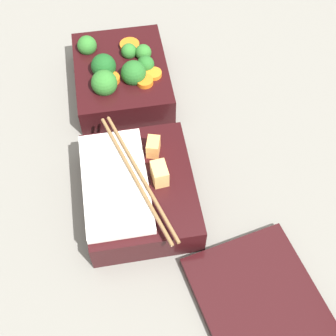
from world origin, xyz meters
TOP-DOWN VIEW (x-y plane):
  - ground_plane at (0.00, 0.00)m, footprint 3.00×3.00m
  - bento_tray_vegetable at (-0.12, 0.00)m, footprint 0.19×0.15m
  - bento_tray_rice at (0.11, 0.00)m, footprint 0.22×0.15m
  - bento_lid at (0.30, 0.14)m, footprint 0.21×0.19m

SIDE VIEW (x-z plane):
  - ground_plane at x=0.00m, z-range 0.00..0.00m
  - bento_lid at x=0.30m, z-range 0.00..0.01m
  - bento_tray_rice at x=0.11m, z-range -0.01..0.07m
  - bento_tray_vegetable at x=-0.12m, z-range -0.01..0.07m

